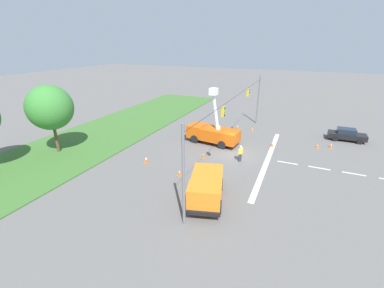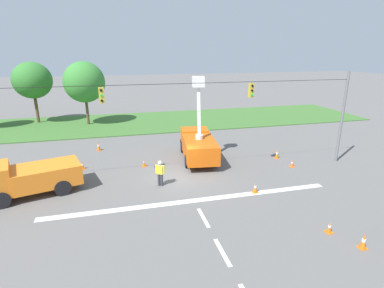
{
  "view_description": "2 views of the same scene",
  "coord_description": "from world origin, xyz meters",
  "px_view_note": "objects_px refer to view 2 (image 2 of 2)",
  "views": [
    {
      "loc": [
        -25.97,
        -6.31,
        11.6
      ],
      "look_at": [
        -2.18,
        4.18,
        1.31
      ],
      "focal_mm": 24.0,
      "sensor_mm": 36.0,
      "label": 1
    },
    {
      "loc": [
        -4.15,
        -19.38,
        8.61
      ],
      "look_at": [
        1.55,
        2.86,
        1.49
      ],
      "focal_mm": 28.0,
      "sensor_mm": 36.0,
      "label": 2
    }
  ],
  "objects_px": {
    "tree_centre": "(84,82)",
    "traffic_cone_mid_left": "(329,228)",
    "traffic_cone_mid_right": "(99,146)",
    "traffic_cone_far_left": "(364,241)",
    "tree_west": "(32,80)",
    "traffic_cone_near_bucket": "(144,163)",
    "traffic_cone_foreground_right": "(277,154)",
    "traffic_cone_lane_edge_a": "(255,188)",
    "utility_truck_support_near": "(28,177)",
    "traffic_cone_lane_edge_b": "(83,165)",
    "traffic_cone_foreground_left": "(292,163)",
    "road_worker": "(160,172)",
    "utility_truck_bucket_lift": "(198,143)"
  },
  "relations": [
    {
      "from": "traffic_cone_near_bucket",
      "to": "traffic_cone_mid_left",
      "type": "bearing_deg",
      "value": -54.72
    },
    {
      "from": "traffic_cone_far_left",
      "to": "traffic_cone_foreground_right",
      "type": "bearing_deg",
      "value": 78.74
    },
    {
      "from": "tree_west",
      "to": "traffic_cone_mid_left",
      "type": "distance_m",
      "value": 35.61
    },
    {
      "from": "traffic_cone_foreground_right",
      "to": "traffic_cone_near_bucket",
      "type": "relative_size",
      "value": 1.26
    },
    {
      "from": "traffic_cone_mid_right",
      "to": "traffic_cone_far_left",
      "type": "xyz_separation_m",
      "value": [
        12.25,
        -17.72,
        -0.07
      ]
    },
    {
      "from": "road_worker",
      "to": "traffic_cone_foreground_right",
      "type": "xyz_separation_m",
      "value": [
        10.31,
        2.92,
        -0.62
      ]
    },
    {
      "from": "traffic_cone_foreground_left",
      "to": "traffic_cone_mid_left",
      "type": "distance_m",
      "value": 8.92
    },
    {
      "from": "traffic_cone_near_bucket",
      "to": "traffic_cone_lane_edge_a",
      "type": "height_order",
      "value": "traffic_cone_lane_edge_a"
    },
    {
      "from": "road_worker",
      "to": "traffic_cone_near_bucket",
      "type": "distance_m",
      "value": 3.95
    },
    {
      "from": "tree_centre",
      "to": "traffic_cone_mid_right",
      "type": "height_order",
      "value": "tree_centre"
    },
    {
      "from": "tree_centre",
      "to": "traffic_cone_foreground_left",
      "type": "height_order",
      "value": "tree_centre"
    },
    {
      "from": "traffic_cone_mid_right",
      "to": "traffic_cone_lane_edge_a",
      "type": "height_order",
      "value": "traffic_cone_mid_right"
    },
    {
      "from": "tree_west",
      "to": "tree_centre",
      "type": "bearing_deg",
      "value": -22.57
    },
    {
      "from": "traffic_cone_mid_left",
      "to": "traffic_cone_mid_right",
      "type": "bearing_deg",
      "value": 125.47
    },
    {
      "from": "traffic_cone_foreground_right",
      "to": "traffic_cone_lane_edge_b",
      "type": "bearing_deg",
      "value": 174.48
    },
    {
      "from": "utility_truck_support_near",
      "to": "traffic_cone_foreground_right",
      "type": "height_order",
      "value": "utility_truck_support_near"
    },
    {
      "from": "utility_truck_support_near",
      "to": "traffic_cone_foreground_right",
      "type": "distance_m",
      "value": 18.54
    },
    {
      "from": "traffic_cone_foreground_right",
      "to": "traffic_cone_mid_right",
      "type": "relative_size",
      "value": 0.92
    },
    {
      "from": "traffic_cone_lane_edge_b",
      "to": "traffic_cone_far_left",
      "type": "relative_size",
      "value": 0.87
    },
    {
      "from": "road_worker",
      "to": "traffic_cone_foreground_left",
      "type": "bearing_deg",
      "value": 4.67
    },
    {
      "from": "road_worker",
      "to": "traffic_cone_mid_left",
      "type": "relative_size",
      "value": 3.01
    },
    {
      "from": "tree_centre",
      "to": "traffic_cone_mid_left",
      "type": "height_order",
      "value": "tree_centre"
    },
    {
      "from": "utility_truck_support_near",
      "to": "traffic_cone_foreground_left",
      "type": "relative_size",
      "value": 10.65
    },
    {
      "from": "utility_truck_bucket_lift",
      "to": "traffic_cone_near_bucket",
      "type": "distance_m",
      "value": 4.7
    },
    {
      "from": "traffic_cone_mid_right",
      "to": "traffic_cone_far_left",
      "type": "distance_m",
      "value": 21.54
    },
    {
      "from": "utility_truck_bucket_lift",
      "to": "utility_truck_support_near",
      "type": "xyz_separation_m",
      "value": [
        -11.91,
        -3.69,
        -0.17
      ]
    },
    {
      "from": "tree_west",
      "to": "traffic_cone_mid_right",
      "type": "xyz_separation_m",
      "value": [
        7.75,
        -13.21,
        -4.85
      ]
    },
    {
      "from": "traffic_cone_mid_left",
      "to": "traffic_cone_lane_edge_a",
      "type": "height_order",
      "value": "traffic_cone_lane_edge_a"
    },
    {
      "from": "utility_truck_support_near",
      "to": "road_worker",
      "type": "bearing_deg",
      "value": -5.18
    },
    {
      "from": "traffic_cone_foreground_left",
      "to": "traffic_cone_far_left",
      "type": "height_order",
      "value": "traffic_cone_far_left"
    },
    {
      "from": "tree_west",
      "to": "traffic_cone_near_bucket",
      "type": "height_order",
      "value": "tree_west"
    },
    {
      "from": "traffic_cone_far_left",
      "to": "traffic_cone_lane_edge_b",
      "type": "bearing_deg",
      "value": 134.78
    },
    {
      "from": "tree_centre",
      "to": "traffic_cone_foreground_right",
      "type": "distance_m",
      "value": 23.65
    },
    {
      "from": "traffic_cone_mid_right",
      "to": "traffic_cone_near_bucket",
      "type": "height_order",
      "value": "traffic_cone_mid_right"
    },
    {
      "from": "traffic_cone_mid_left",
      "to": "traffic_cone_near_bucket",
      "type": "bearing_deg",
      "value": 125.28
    },
    {
      "from": "tree_centre",
      "to": "traffic_cone_near_bucket",
      "type": "bearing_deg",
      "value": -71.57
    },
    {
      "from": "tree_centre",
      "to": "utility_truck_support_near",
      "type": "relative_size",
      "value": 1.21
    },
    {
      "from": "tree_centre",
      "to": "traffic_cone_lane_edge_a",
      "type": "relative_size",
      "value": 11.2
    },
    {
      "from": "traffic_cone_near_bucket",
      "to": "tree_centre",
      "type": "bearing_deg",
      "value": 108.43
    },
    {
      "from": "utility_truck_bucket_lift",
      "to": "traffic_cone_far_left",
      "type": "bearing_deg",
      "value": -72.85
    },
    {
      "from": "traffic_cone_foreground_left",
      "to": "traffic_cone_near_bucket",
      "type": "bearing_deg",
      "value": 165.11
    },
    {
      "from": "tree_west",
      "to": "traffic_cone_foreground_right",
      "type": "relative_size",
      "value": 9.77
    },
    {
      "from": "traffic_cone_foreground_right",
      "to": "traffic_cone_lane_edge_a",
      "type": "distance_m",
      "value": 7.13
    },
    {
      "from": "traffic_cone_foreground_left",
      "to": "traffic_cone_lane_edge_a",
      "type": "height_order",
      "value": "traffic_cone_lane_edge_a"
    },
    {
      "from": "tree_west",
      "to": "traffic_cone_lane_edge_b",
      "type": "bearing_deg",
      "value": -69.01
    },
    {
      "from": "tree_west",
      "to": "tree_centre",
      "type": "height_order",
      "value": "tree_centre"
    },
    {
      "from": "traffic_cone_lane_edge_a",
      "to": "traffic_cone_mid_right",
      "type": "bearing_deg",
      "value": 131.52
    },
    {
      "from": "tree_west",
      "to": "traffic_cone_foreground_right",
      "type": "height_order",
      "value": "tree_west"
    },
    {
      "from": "tree_west",
      "to": "traffic_cone_foreground_left",
      "type": "distance_m",
      "value": 31.27
    },
    {
      "from": "tree_centre",
      "to": "traffic_cone_lane_edge_b",
      "type": "xyz_separation_m",
      "value": [
        0.6,
        -15.01,
        -4.86
      ]
    }
  ]
}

